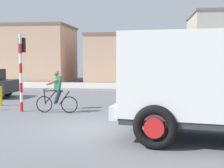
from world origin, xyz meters
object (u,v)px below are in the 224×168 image
Objects in this scene: cyclist at (57,92)px; car_red_near at (163,84)px; bollard_far at (1,96)px; truck_foreground at (223,79)px; traffic_light_pole at (21,62)px.

cyclist reaches higher than car_red_near.
bollard_far is (-3.14, 1.49, -0.41)m from cyclist.
truck_foreground is 3.33× the size of cyclist.
cyclist is 1.97m from traffic_light_pole.
traffic_light_pole is 2.62m from bollard_far.
traffic_light_pole is 0.80× the size of car_red_near.
car_red_near is 4.46× the size of bollard_far.
cyclist reaches higher than bollard_far.
bollard_far is at bearing 149.17° from truck_foreground.
car_red_near is at bearing 24.36° from bollard_far.
car_red_near is at bearing 38.44° from traffic_light_pole.
truck_foreground is at bearing -81.70° from car_red_near.
truck_foreground is 10.32m from bollard_far.
cyclist is (-5.66, 3.76, -0.80)m from truck_foreground.
truck_foreground is at bearing -33.61° from cyclist.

